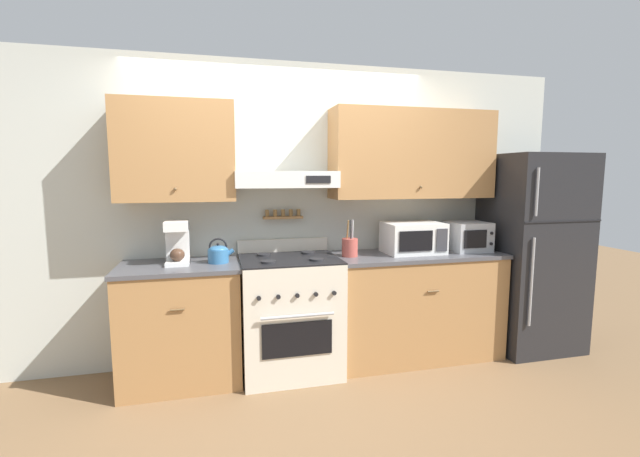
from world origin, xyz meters
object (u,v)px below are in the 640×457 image
Objects in this scene: stove_range at (290,314)px; coffee_maker at (177,242)px; tea_kettle at (219,253)px; microwave at (413,238)px; utensil_crock at (350,247)px; toaster_oven at (468,236)px; refrigerator at (532,252)px.

coffee_maker reaches higher than stove_range.
microwave reaches higher than tea_kettle.
coffee_maker is 1.37m from utensil_crock.
coffee_maker is at bearing 179.30° from toaster_oven.
refrigerator is (2.27, -0.02, 0.42)m from stove_range.
toaster_oven is (-0.65, 0.05, 0.16)m from refrigerator.
refrigerator is 2.83m from tea_kettle.
stove_range is at bearing -178.91° from toaster_oven.
stove_range is 0.76m from tea_kettle.
tea_kettle is 1.07m from utensil_crock.
utensil_crock is (-0.58, -0.02, -0.05)m from microwave.
tea_kettle is 2.18m from toaster_oven.
refrigerator reaches higher than coffee_maker.
coffee_maker reaches higher than tea_kettle.
refrigerator is at bearing -3.45° from microwave.
microwave is 1.48× the size of toaster_oven.
refrigerator reaches higher than stove_range.
microwave is at bearing 177.87° from toaster_oven.
coffee_maker is 0.98× the size of toaster_oven.
tea_kettle is (-2.82, 0.05, 0.11)m from refrigerator.
coffee_maker is 0.67× the size of microwave.
utensil_crock is at bearing -178.25° from microwave.
stove_range is 2.31m from refrigerator.
stove_range is 3.46× the size of utensil_crock.
stove_range is at bearing -4.09° from coffee_maker.
toaster_oven is (1.63, 0.03, 0.58)m from stove_range.
microwave is (1.65, 0.02, 0.06)m from tea_kettle.
microwave is 0.52m from toaster_oven.
tea_kettle reaches higher than stove_range.
stove_range is 2.13× the size of microwave.
utensil_crock is at bearing 178.28° from refrigerator.
refrigerator is 0.67m from toaster_oven.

